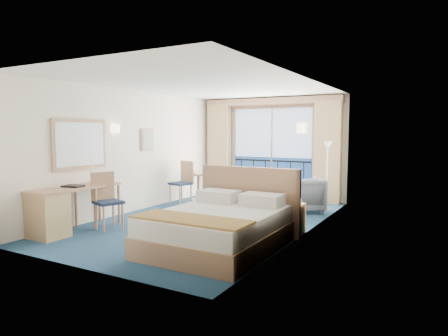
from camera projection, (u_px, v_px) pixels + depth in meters
floor at (210, 220)px, 8.06m from camera, size 6.50×6.50×0.00m
room_walls at (210, 132)px, 7.90m from camera, size 4.04×6.54×2.72m
balcony_door at (271, 156)px, 10.76m from camera, size 2.36×0.03×2.52m
curtain_left at (219, 150)px, 11.37m from camera, size 0.65×0.22×2.55m
curtain_right at (328, 152)px, 9.86m from camera, size 0.65×0.22×2.55m
pelmet at (271, 101)px, 10.52m from camera, size 3.80×0.25×0.18m
mirror at (80, 144)px, 7.58m from camera, size 0.05×1.25×0.95m
wall_print at (147, 140)px, 9.27m from camera, size 0.04×0.42×0.52m
sconce_left at (115, 129)px, 8.32m from camera, size 0.18×0.18×0.18m
sconce_right at (302, 128)px, 6.82m from camera, size 0.18×0.18×0.18m
bed at (220, 227)px, 6.12m from camera, size 1.87×2.22×1.18m
nightstand at (292, 218)px, 7.04m from camera, size 0.40×0.38×0.52m
phone at (295, 201)px, 7.01m from camera, size 0.23×0.20×0.09m
armchair at (303, 194)px, 8.94m from camera, size 1.16×1.17×0.77m
floor_lamp at (328, 158)px, 9.03m from camera, size 0.22×0.22×1.57m
desk at (55, 210)px, 6.82m from camera, size 0.59×1.71×0.80m
desk_chair at (106, 197)px, 7.35m from camera, size 0.58×0.57×1.04m
folder at (73, 186)px, 7.14m from camera, size 0.38×0.31×0.03m
desk_lamp at (93, 166)px, 7.66m from camera, size 0.11×0.11×0.43m
round_table at (199, 180)px, 10.32m from camera, size 0.80×0.80×0.72m
table_chair_a at (210, 182)px, 10.02m from camera, size 0.56×0.56×0.93m
table_chair_b at (183, 180)px, 9.91m from camera, size 0.56×0.56×1.06m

